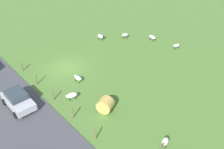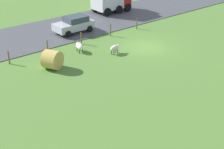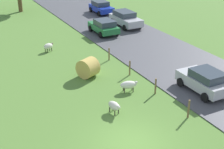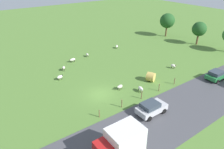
{
  "view_description": "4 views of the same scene",
  "coord_description": "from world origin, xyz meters",
  "px_view_note": "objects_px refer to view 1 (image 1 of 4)",
  "views": [
    {
      "loc": [
        14.58,
        25.13,
        19.02
      ],
      "look_at": [
        -1.61,
        6.33,
        1.69
      ],
      "focal_mm": 46.05,
      "sensor_mm": 36.0,
      "label": 1
    },
    {
      "loc": [
        -19.92,
        20.13,
        11.11
      ],
      "look_at": [
        -4.31,
        7.39,
        1.19
      ],
      "focal_mm": 53.56,
      "sensor_mm": 36.0,
      "label": 2
    },
    {
      "loc": [
        -7.82,
        -12.65,
        10.82
      ],
      "look_at": [
        1.61,
        5.35,
        1.5
      ],
      "focal_mm": 53.34,
      "sensor_mm": 36.0,
      "label": 3
    },
    {
      "loc": [
        21.89,
        -13.65,
        16.49
      ],
      "look_at": [
        -1.66,
        3.22,
        1.56
      ],
      "focal_mm": 33.6,
      "sensor_mm": 36.0,
      "label": 4
    }
  ],
  "objects_px": {
    "sheep_3": "(78,78)",
    "sheep_6": "(165,142)",
    "car_2": "(18,100)",
    "sheep_0": "(72,95)",
    "sheep_4": "(152,37)",
    "sheep_5": "(125,35)",
    "sheep_7": "(101,36)",
    "sheep_2": "(177,46)",
    "hay_bale_0": "(105,105)"
  },
  "relations": [
    {
      "from": "sheep_5",
      "to": "hay_bale_0",
      "type": "distance_m",
      "value": 15.32
    },
    {
      "from": "sheep_3",
      "to": "hay_bale_0",
      "type": "xyz_separation_m",
      "value": [
        0.75,
        5.66,
        0.24
      ]
    },
    {
      "from": "sheep_3",
      "to": "hay_bale_0",
      "type": "distance_m",
      "value": 5.72
    },
    {
      "from": "sheep_4",
      "to": "sheep_5",
      "type": "bearing_deg",
      "value": -50.24
    },
    {
      "from": "sheep_4",
      "to": "sheep_6",
      "type": "distance_m",
      "value": 18.96
    },
    {
      "from": "sheep_2",
      "to": "sheep_4",
      "type": "xyz_separation_m",
      "value": [
        0.74,
        -3.68,
        0.05
      ]
    },
    {
      "from": "sheep_3",
      "to": "sheep_7",
      "type": "distance_m",
      "value": 10.17
    },
    {
      "from": "sheep_5",
      "to": "sheep_6",
      "type": "relative_size",
      "value": 0.95
    },
    {
      "from": "sheep_2",
      "to": "sheep_4",
      "type": "relative_size",
      "value": 0.85
    },
    {
      "from": "sheep_3",
      "to": "sheep_6",
      "type": "distance_m",
      "value": 12.38
    },
    {
      "from": "sheep_2",
      "to": "sheep_3",
      "type": "relative_size",
      "value": 0.97
    },
    {
      "from": "sheep_5",
      "to": "sheep_3",
      "type": "bearing_deg",
      "value": 20.93
    },
    {
      "from": "sheep_2",
      "to": "car_2",
      "type": "relative_size",
      "value": 0.27
    },
    {
      "from": "sheep_2",
      "to": "sheep_3",
      "type": "height_order",
      "value": "sheep_3"
    },
    {
      "from": "hay_bale_0",
      "to": "sheep_6",
      "type": "bearing_deg",
      "value": 98.43
    },
    {
      "from": "sheep_4",
      "to": "sheep_6",
      "type": "xyz_separation_m",
      "value": [
        13.18,
        13.64,
        -0.01
      ]
    },
    {
      "from": "sheep_4",
      "to": "hay_bale_0",
      "type": "height_order",
      "value": "hay_bale_0"
    },
    {
      "from": "sheep_0",
      "to": "sheep_2",
      "type": "relative_size",
      "value": 1.23
    },
    {
      "from": "sheep_3",
      "to": "sheep_4",
      "type": "xyz_separation_m",
      "value": [
        -13.42,
        -1.26,
        0.02
      ]
    },
    {
      "from": "sheep_6",
      "to": "car_2",
      "type": "xyz_separation_m",
      "value": [
        7.13,
        -12.78,
        0.39
      ]
    },
    {
      "from": "sheep_0",
      "to": "sheep_7",
      "type": "xyz_separation_m",
      "value": [
        -10.39,
        -8.2,
        -0.0
      ]
    },
    {
      "from": "sheep_0",
      "to": "sheep_5",
      "type": "height_order",
      "value": "sheep_0"
    },
    {
      "from": "sheep_5",
      "to": "sheep_2",
      "type": "bearing_deg",
      "value": 115.71
    },
    {
      "from": "sheep_7",
      "to": "sheep_3",
      "type": "bearing_deg",
      "value": 36.81
    },
    {
      "from": "sheep_4",
      "to": "car_2",
      "type": "bearing_deg",
      "value": 2.4
    },
    {
      "from": "sheep_3",
      "to": "sheep_4",
      "type": "distance_m",
      "value": 13.48
    },
    {
      "from": "sheep_6",
      "to": "sheep_7",
      "type": "height_order",
      "value": "sheep_6"
    },
    {
      "from": "sheep_2",
      "to": "sheep_6",
      "type": "xyz_separation_m",
      "value": [
        13.92,
        9.96,
        0.04
      ]
    },
    {
      "from": "sheep_3",
      "to": "sheep_7",
      "type": "height_order",
      "value": "sheep_7"
    },
    {
      "from": "sheep_2",
      "to": "sheep_4",
      "type": "distance_m",
      "value": 3.75
    },
    {
      "from": "sheep_6",
      "to": "sheep_2",
      "type": "bearing_deg",
      "value": -144.4
    },
    {
      "from": "sheep_4",
      "to": "hay_bale_0",
      "type": "bearing_deg",
      "value": 26.02
    },
    {
      "from": "sheep_5",
      "to": "car_2",
      "type": "height_order",
      "value": "car_2"
    },
    {
      "from": "sheep_6",
      "to": "car_2",
      "type": "relative_size",
      "value": 0.27
    },
    {
      "from": "sheep_0",
      "to": "sheep_6",
      "type": "distance_m",
      "value": 10.58
    },
    {
      "from": "sheep_4",
      "to": "sheep_6",
      "type": "bearing_deg",
      "value": 45.98
    },
    {
      "from": "sheep_6",
      "to": "car_2",
      "type": "bearing_deg",
      "value": -60.86
    },
    {
      "from": "sheep_0",
      "to": "hay_bale_0",
      "type": "bearing_deg",
      "value": 112.82
    },
    {
      "from": "sheep_6",
      "to": "hay_bale_0",
      "type": "height_order",
      "value": "hay_bale_0"
    },
    {
      "from": "sheep_4",
      "to": "hay_bale_0",
      "type": "xyz_separation_m",
      "value": [
        14.17,
        6.92,
        0.22
      ]
    },
    {
      "from": "sheep_7",
      "to": "car_2",
      "type": "relative_size",
      "value": 0.29
    },
    {
      "from": "sheep_3",
      "to": "sheep_4",
      "type": "height_order",
      "value": "sheep_3"
    },
    {
      "from": "sheep_2",
      "to": "sheep_7",
      "type": "relative_size",
      "value": 0.93
    },
    {
      "from": "sheep_0",
      "to": "car_2",
      "type": "relative_size",
      "value": 0.33
    },
    {
      "from": "sheep_5",
      "to": "sheep_7",
      "type": "bearing_deg",
      "value": -33.87
    },
    {
      "from": "sheep_3",
      "to": "sheep_7",
      "type": "bearing_deg",
      "value": -143.19
    },
    {
      "from": "hay_bale_0",
      "to": "sheep_7",
      "type": "bearing_deg",
      "value": -127.11
    },
    {
      "from": "sheep_3",
      "to": "sheep_6",
      "type": "xyz_separation_m",
      "value": [
        -0.25,
        12.38,
        0.01
      ]
    },
    {
      "from": "sheep_3",
      "to": "car_2",
      "type": "height_order",
      "value": "car_2"
    },
    {
      "from": "sheep_3",
      "to": "hay_bale_0",
      "type": "height_order",
      "value": "hay_bale_0"
    }
  ]
}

